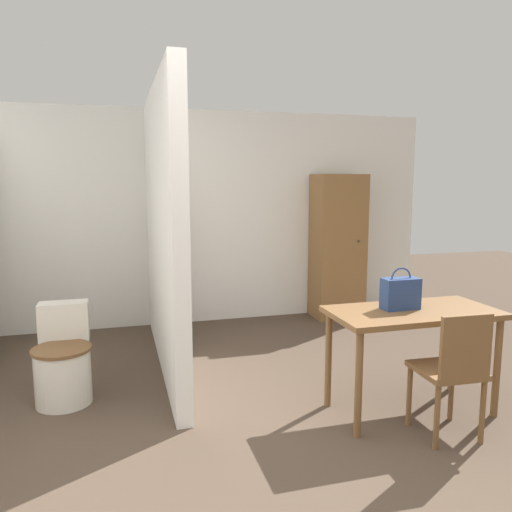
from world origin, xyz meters
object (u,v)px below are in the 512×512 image
object	(u,v)px
toilet	(63,363)
handbag	(400,293)
dining_table	(413,323)
wooden_chair	(453,369)
wooden_cabinet	(338,247)

from	to	relation	value
toilet	handbag	world-z (taller)	handbag
dining_table	wooden_chair	world-z (taller)	wooden_chair
dining_table	wooden_chair	bearing A→B (deg)	-85.96
dining_table	handbag	bearing A→B (deg)	148.85
wooden_chair	wooden_cabinet	bearing A→B (deg)	81.76
dining_table	toilet	distance (m)	2.65
toilet	wooden_chair	bearing A→B (deg)	-27.78
wooden_chair	handbag	xyz separation A→B (m)	(-0.11, 0.47, 0.40)
toilet	handbag	bearing A→B (deg)	-19.44
wooden_chair	toilet	size ratio (longest dim) A/B	1.20
dining_table	handbag	size ratio (longest dim) A/B	3.96
wooden_chair	wooden_cabinet	size ratio (longest dim) A/B	0.49
toilet	handbag	distance (m)	2.60
wooden_chair	wooden_cabinet	world-z (taller)	wooden_cabinet
toilet	wooden_cabinet	world-z (taller)	wooden_cabinet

